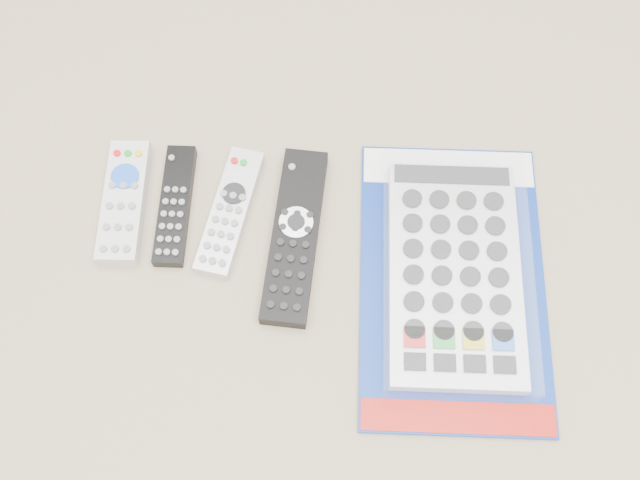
# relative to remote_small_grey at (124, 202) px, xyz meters

# --- Properties ---
(remote_small_grey) EXTENTS (0.06, 0.17, 0.02)m
(remote_small_grey) POSITION_rel_remote_small_grey_xyz_m (0.00, 0.00, 0.00)
(remote_small_grey) COLOR silver
(remote_small_grey) RESTS_ON ground
(remote_slim_black) EXTENTS (0.04, 0.16, 0.02)m
(remote_slim_black) POSITION_rel_remote_small_grey_xyz_m (0.06, 0.00, -0.00)
(remote_slim_black) COLOR black
(remote_slim_black) RESTS_ON ground
(remote_silver_dvd) EXTENTS (0.07, 0.18, 0.02)m
(remote_silver_dvd) POSITION_rel_remote_small_grey_xyz_m (0.13, -0.00, -0.00)
(remote_silver_dvd) COLOR silver
(remote_silver_dvd) RESTS_ON ground
(remote_large_black) EXTENTS (0.07, 0.23, 0.02)m
(remote_large_black) POSITION_rel_remote_small_grey_xyz_m (0.21, -0.03, -0.00)
(remote_large_black) COLOR black
(remote_large_black) RESTS_ON ground
(jumbo_remote_packaged) EXTENTS (0.23, 0.37, 0.05)m
(jumbo_remote_packaged) POSITION_rel_remote_small_grey_xyz_m (0.41, -0.07, 0.01)
(jumbo_remote_packaged) COLOR navy
(jumbo_remote_packaged) RESTS_ON ground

